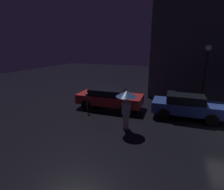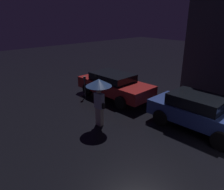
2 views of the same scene
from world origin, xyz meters
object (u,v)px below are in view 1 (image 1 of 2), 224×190
parked_car_blue (187,105)px  parking_meter (87,100)px  parked_car_red (109,97)px  pedestrian_with_umbrella (126,99)px  street_lamp_near (206,66)px

parked_car_blue → parking_meter: size_ratio=3.32×
parked_car_red → pedestrian_with_umbrella: 3.59m
parked_car_blue → parking_meter: bearing=-169.8°
parked_car_red → parking_meter: bearing=-132.9°
pedestrian_with_umbrella → parking_meter: bearing=-32.3°
pedestrian_with_umbrella → parking_meter: 3.62m
parked_car_blue → pedestrian_with_umbrella: bearing=-138.4°
parked_car_red → street_lamp_near: bearing=19.3°
parked_car_red → street_lamp_near: street_lamp_near is taller
street_lamp_near → parking_meter: bearing=-153.1°
parked_car_red → pedestrian_with_umbrella: (2.06, -2.80, 0.90)m
street_lamp_near → pedestrian_with_umbrella: bearing=-127.9°
parked_car_blue → street_lamp_near: street_lamp_near is taller
parking_meter → street_lamp_near: 8.34m
parking_meter → street_lamp_near: (7.18, 3.64, 2.17)m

